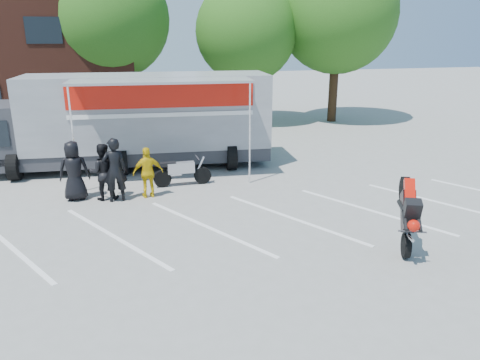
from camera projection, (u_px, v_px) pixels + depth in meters
name	position (u px, v px, depth m)	size (l,w,h in m)	color
ground	(207.00, 244.00, 11.37)	(100.00, 100.00, 0.00)	gray
parking_bay_lines	(200.00, 228.00, 12.30)	(18.00, 5.00, 0.01)	white
tree_left	(110.00, 19.00, 24.00)	(6.12, 6.12, 8.64)	#382314
tree_mid	(246.00, 32.00, 24.91)	(5.44, 5.44, 7.68)	#382314
tree_right	(338.00, 14.00, 25.35)	(6.46, 6.46, 9.12)	#382314
transporter_truck	(139.00, 166.00, 17.94)	(10.84, 5.22, 3.45)	#919499
parked_motorcycle	(183.00, 185.00, 15.72)	(0.66, 1.97, 1.03)	#ACACB0
stunt_bike_rider	(400.00, 246.00, 11.27)	(0.76, 1.62, 1.90)	black
spectator_leather_a	(74.00, 171.00, 14.11)	(0.90, 0.58, 1.84)	black
spectator_leather_b	(115.00, 170.00, 13.98)	(0.71, 0.47, 1.96)	black
spectator_leather_c	(103.00, 172.00, 14.16)	(0.85, 0.66, 1.75)	black
spectator_hivis	(148.00, 173.00, 14.37)	(0.93, 0.39, 1.59)	#DFB60B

